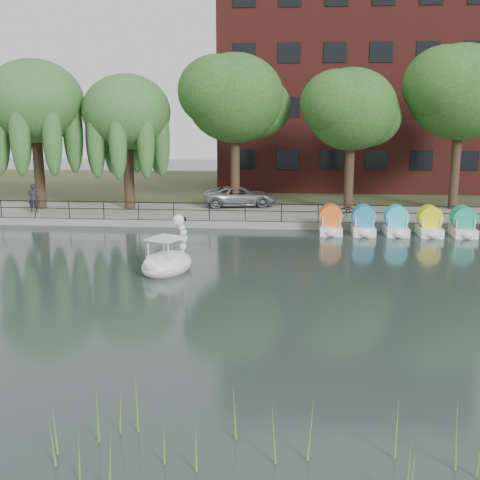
# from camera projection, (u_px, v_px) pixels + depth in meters

# --- Properties ---
(ground_plane) EXTENTS (120.00, 120.00, 0.00)m
(ground_plane) POSITION_uv_depth(u_px,v_px,m) (215.00, 302.00, 20.43)
(ground_plane) COLOR #344543
(promenade) EXTENTS (40.00, 6.00, 0.40)m
(promenade) POSITION_uv_depth(u_px,v_px,m) (249.00, 216.00, 35.97)
(promenade) COLOR gray
(promenade) RESTS_ON ground_plane
(kerb) EXTENTS (40.00, 0.25, 0.40)m
(kerb) POSITION_uv_depth(u_px,v_px,m) (245.00, 225.00, 33.10)
(kerb) COLOR gray
(kerb) RESTS_ON ground_plane
(land_strip) EXTENTS (60.00, 22.00, 0.36)m
(land_strip) POSITION_uv_depth(u_px,v_px,m) (261.00, 187.00, 49.61)
(land_strip) COLOR #47512D
(land_strip) RESTS_ON ground_plane
(railing) EXTENTS (32.00, 0.05, 1.00)m
(railing) POSITION_uv_depth(u_px,v_px,m) (245.00, 207.00, 33.09)
(railing) COLOR black
(railing) RESTS_ON promenade
(apartment_building) EXTENTS (20.00, 10.07, 18.00)m
(apartment_building) POSITION_uv_depth(u_px,v_px,m) (351.00, 71.00, 47.06)
(apartment_building) COLOR #4C1E16
(apartment_building) RESTS_ON land_strip
(willow_left) EXTENTS (5.88, 5.88, 9.01)m
(willow_left) POSITION_uv_depth(u_px,v_px,m) (34.00, 102.00, 36.13)
(willow_left) COLOR #473323
(willow_left) RESTS_ON promenade
(willow_mid) EXTENTS (5.32, 5.32, 8.15)m
(willow_mid) POSITION_uv_depth(u_px,v_px,m) (126.00, 112.00, 36.29)
(willow_mid) COLOR #473323
(willow_mid) RESTS_ON promenade
(broadleaf_center) EXTENTS (6.00, 6.00, 9.25)m
(broadleaf_center) POSITION_uv_depth(u_px,v_px,m) (235.00, 99.00, 36.55)
(broadleaf_center) COLOR #473323
(broadleaf_center) RESTS_ON promenade
(broadleaf_right) EXTENTS (5.40, 5.40, 8.32)m
(broadleaf_right) POSITION_uv_depth(u_px,v_px,m) (352.00, 110.00, 35.63)
(broadleaf_right) COLOR #473323
(broadleaf_right) RESTS_ON promenade
(broadleaf_far) EXTENTS (6.30, 6.30, 9.71)m
(broadleaf_far) POSITION_uv_depth(u_px,v_px,m) (461.00, 93.00, 35.85)
(broadleaf_far) COLOR #473323
(broadleaf_far) RESTS_ON promenade
(minivan) EXTENTS (3.39, 5.64, 1.47)m
(minivan) POSITION_uv_depth(u_px,v_px,m) (240.00, 195.00, 38.06)
(minivan) COLOR gray
(minivan) RESTS_ON promenade
(bicycle) EXTENTS (1.13, 1.82, 1.00)m
(bicycle) POSITION_uv_depth(u_px,v_px,m) (352.00, 209.00, 33.91)
(bicycle) COLOR gray
(bicycle) RESTS_ON promenade
(pedestrian) EXTENTS (0.82, 0.67, 1.98)m
(pedestrian) POSITION_uv_depth(u_px,v_px,m) (33.00, 196.00, 35.71)
(pedestrian) COLOR black
(pedestrian) RESTS_ON promenade
(swan_boat) EXTENTS (2.56, 3.06, 2.22)m
(swan_boat) POSITION_uv_depth(u_px,v_px,m) (168.00, 260.00, 24.17)
(swan_boat) COLOR white
(swan_boat) RESTS_ON ground_plane
(pedal_boat_row) EXTENTS (11.35, 1.70, 1.40)m
(pedal_boat_row) POSITION_uv_depth(u_px,v_px,m) (430.00, 224.00, 31.21)
(pedal_boat_row) COLOR white
(pedal_boat_row) RESTS_ON ground_plane
(reed_bank) EXTENTS (24.00, 2.40, 1.20)m
(reed_bank) POSITION_uv_depth(u_px,v_px,m) (259.00, 436.00, 10.88)
(reed_bank) COLOR #669938
(reed_bank) RESTS_ON ground_plane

